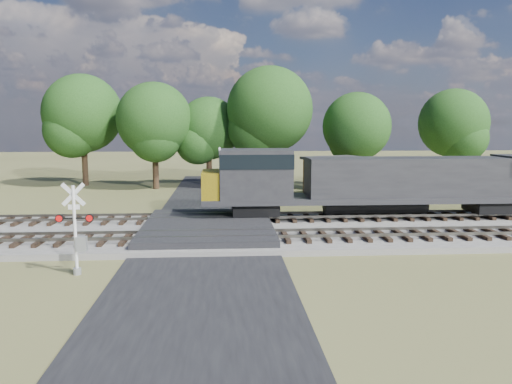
{
  "coord_description": "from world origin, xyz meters",
  "views": [
    {
      "loc": [
        0.92,
        -26.55,
        6.11
      ],
      "look_at": [
        2.74,
        2.0,
        2.11
      ],
      "focal_mm": 35.0,
      "sensor_mm": 36.0,
      "label": 1
    }
  ],
  "objects": [
    {
      "name": "ballast_bed",
      "position": [
        10.0,
        0.5,
        0.15
      ],
      "size": [
        140.0,
        10.0,
        0.3
      ],
      "primitive_type": "cube",
      "color": "gray",
      "rests_on": "ground"
    },
    {
      "name": "road",
      "position": [
        0.0,
        0.0,
        0.04
      ],
      "size": [
        7.0,
        60.0,
        0.08
      ],
      "primitive_type": "cube",
      "color": "black",
      "rests_on": "ground"
    },
    {
      "name": "track_near",
      "position": [
        3.12,
        -2.0,
        0.41
      ],
      "size": [
        140.0,
        2.6,
        0.33
      ],
      "color": "black",
      "rests_on": "ballast_bed"
    },
    {
      "name": "crossing_panel",
      "position": [
        0.0,
        0.5,
        0.32
      ],
      "size": [
        7.0,
        9.0,
        0.62
      ],
      "primitive_type": "cube",
      "color": "#262628",
      "rests_on": "ground"
    },
    {
      "name": "crossing_signal_near",
      "position": [
        -4.99,
        -6.58,
        1.56
      ],
      "size": [
        1.51,
        0.33,
        3.76
      ],
      "rotation": [
        0.0,
        0.0,
        -0.01
      ],
      "color": "silver",
      "rests_on": "ground"
    },
    {
      "name": "crossing_signal_far",
      "position": [
        2.9,
        8.1,
        1.64
      ],
      "size": [
        1.58,
        0.39,
        3.94
      ],
      "rotation": [
        0.0,
        0.0,
        2.98
      ],
      "color": "silver",
      "rests_on": "ground"
    },
    {
      "name": "equipment_shed",
      "position": [
        10.32,
        13.2,
        1.67
      ],
      "size": [
        6.27,
        6.27,
        3.3
      ],
      "rotation": [
        0.0,
        0.0,
        0.37
      ],
      "color": "#44291D",
      "rests_on": "ground"
    },
    {
      "name": "ground",
      "position": [
        0.0,
        0.0,
        0.0
      ],
      "size": [
        160.0,
        160.0,
        0.0
      ],
      "primitive_type": "plane",
      "color": "brown",
      "rests_on": "ground"
    },
    {
      "name": "treeline",
      "position": [
        5.84,
        20.57,
        6.75
      ],
      "size": [
        81.95,
        11.62,
        11.95
      ],
      "color": "black",
      "rests_on": "ground"
    },
    {
      "name": "track_far",
      "position": [
        3.12,
        3.0,
        0.41
      ],
      "size": [
        140.0,
        2.6,
        0.33
      ],
      "color": "black",
      "rests_on": "ballast_bed"
    }
  ]
}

